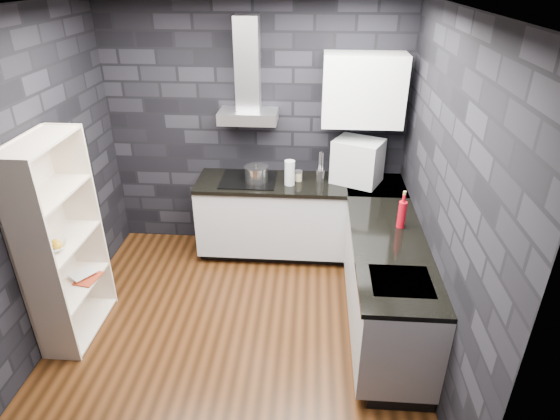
# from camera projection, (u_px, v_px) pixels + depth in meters

# --- Properties ---
(ground) EXTENTS (3.20, 3.20, 0.00)m
(ground) POSITION_uv_depth(u_px,v_px,m) (238.00, 329.00, 4.26)
(ground) COLOR #40220E
(ceiling) EXTENTS (3.20, 3.20, 0.00)m
(ceiling) POSITION_uv_depth(u_px,v_px,m) (221.00, 7.00, 3.00)
(ceiling) COLOR white
(wall_back) EXTENTS (3.20, 0.05, 2.70)m
(wall_back) POSITION_uv_depth(u_px,v_px,m) (256.00, 130.00, 5.07)
(wall_back) COLOR black
(wall_back) RESTS_ON ground
(wall_front) EXTENTS (3.20, 0.05, 2.70)m
(wall_front) POSITION_uv_depth(u_px,v_px,m) (173.00, 346.00, 2.20)
(wall_front) COLOR black
(wall_front) RESTS_ON ground
(wall_left) EXTENTS (0.05, 3.20, 2.70)m
(wall_left) POSITION_uv_depth(u_px,v_px,m) (30.00, 189.00, 3.74)
(wall_left) COLOR black
(wall_left) RESTS_ON ground
(wall_right) EXTENTS (0.05, 3.20, 2.70)m
(wall_right) POSITION_uv_depth(u_px,v_px,m) (444.00, 202.00, 3.53)
(wall_right) COLOR black
(wall_right) RESTS_ON ground
(toekick_back) EXTENTS (2.18, 0.50, 0.10)m
(toekick_back) POSITION_uv_depth(u_px,v_px,m) (299.00, 248.00, 5.39)
(toekick_back) COLOR black
(toekick_back) RESTS_ON ground
(toekick_right) EXTENTS (0.50, 1.78, 0.10)m
(toekick_right) POSITION_uv_depth(u_px,v_px,m) (386.00, 324.00, 4.24)
(toekick_right) COLOR black
(toekick_right) RESTS_ON ground
(counter_back_cab) EXTENTS (2.20, 0.60, 0.76)m
(counter_back_cab) POSITION_uv_depth(u_px,v_px,m) (299.00, 216.00, 5.15)
(counter_back_cab) COLOR #BBBBC0
(counter_back_cab) RESTS_ON ground
(counter_right_cab) EXTENTS (0.60, 1.80, 0.76)m
(counter_right_cab) POSITION_uv_depth(u_px,v_px,m) (386.00, 286.00, 4.04)
(counter_right_cab) COLOR #BBBBC0
(counter_right_cab) RESTS_ON ground
(counter_back_top) EXTENTS (2.20, 0.62, 0.04)m
(counter_back_top) POSITION_uv_depth(u_px,v_px,m) (300.00, 184.00, 4.96)
(counter_back_top) COLOR black
(counter_back_top) RESTS_ON counter_back_cab
(counter_right_top) EXTENTS (0.62, 1.80, 0.04)m
(counter_right_top) POSITION_uv_depth(u_px,v_px,m) (390.00, 246.00, 3.86)
(counter_right_top) COLOR black
(counter_right_top) RESTS_ON counter_right_cab
(counter_corner_top) EXTENTS (0.62, 0.62, 0.04)m
(counter_corner_top) POSITION_uv_depth(u_px,v_px,m) (376.00, 186.00, 4.91)
(counter_corner_top) COLOR black
(counter_corner_top) RESTS_ON counter_right_cab
(hood_body) EXTENTS (0.60, 0.34, 0.12)m
(hood_body) POSITION_uv_depth(u_px,v_px,m) (248.00, 116.00, 4.80)
(hood_body) COLOR silver
(hood_body) RESTS_ON wall_back
(hood_chimney) EXTENTS (0.24, 0.20, 0.90)m
(hood_chimney) POSITION_uv_depth(u_px,v_px,m) (248.00, 64.00, 4.63)
(hood_chimney) COLOR silver
(hood_chimney) RESTS_ON hood_body
(upper_cabinet) EXTENTS (0.80, 0.35, 0.70)m
(upper_cabinet) POSITION_uv_depth(u_px,v_px,m) (363.00, 90.00, 4.59)
(upper_cabinet) COLOR white
(upper_cabinet) RESTS_ON wall_back
(cooktop) EXTENTS (0.58, 0.50, 0.01)m
(cooktop) POSITION_uv_depth(u_px,v_px,m) (249.00, 180.00, 4.99)
(cooktop) COLOR black
(cooktop) RESTS_ON counter_back_top
(sink_rim) EXTENTS (0.44, 0.40, 0.01)m
(sink_rim) POSITION_uv_depth(u_px,v_px,m) (401.00, 281.00, 3.41)
(sink_rim) COLOR silver
(sink_rim) RESTS_ON counter_right_top
(pot) EXTENTS (0.31, 0.31, 0.14)m
(pot) POSITION_uv_depth(u_px,v_px,m) (256.00, 174.00, 4.93)
(pot) COLOR silver
(pot) RESTS_ON cooktop
(glass_vase) EXTENTS (0.12, 0.12, 0.26)m
(glass_vase) POSITION_uv_depth(u_px,v_px,m) (290.00, 173.00, 4.83)
(glass_vase) COLOR silver
(glass_vase) RESTS_ON counter_back_top
(storage_jar) EXTENTS (0.09, 0.09, 0.10)m
(storage_jar) POSITION_uv_depth(u_px,v_px,m) (298.00, 176.00, 4.96)
(storage_jar) COLOR tan
(storage_jar) RESTS_ON counter_back_top
(utensil_crock) EXTENTS (0.12, 0.12, 0.12)m
(utensil_crock) POSITION_uv_depth(u_px,v_px,m) (320.00, 175.00, 4.96)
(utensil_crock) COLOR silver
(utensil_crock) RESTS_ON counter_back_top
(appliance_garage) EXTENTS (0.58, 0.53, 0.47)m
(appliance_garage) POSITION_uv_depth(u_px,v_px,m) (358.00, 162.00, 4.86)
(appliance_garage) COLOR silver
(appliance_garage) RESTS_ON counter_back_top
(red_bottle) EXTENTS (0.08, 0.08, 0.24)m
(red_bottle) POSITION_uv_depth(u_px,v_px,m) (402.00, 215.00, 4.05)
(red_bottle) COLOR #A70917
(red_bottle) RESTS_ON counter_right_top
(bookshelf) EXTENTS (0.57, 0.87, 1.80)m
(bookshelf) POSITION_uv_depth(u_px,v_px,m) (62.00, 243.00, 3.86)
(bookshelf) COLOR beige
(bookshelf) RESTS_ON ground
(fruit_bowl) EXTENTS (0.26, 0.26, 0.05)m
(fruit_bowl) POSITION_uv_depth(u_px,v_px,m) (54.00, 247.00, 3.75)
(fruit_bowl) COLOR white
(fruit_bowl) RESTS_ON bookshelf
(book_red) EXTENTS (0.18, 0.05, 0.24)m
(book_red) POSITION_uv_depth(u_px,v_px,m) (77.00, 267.00, 4.12)
(book_red) COLOR maroon
(book_red) RESTS_ON bookshelf
(book_second) EXTENTS (0.14, 0.10, 0.21)m
(book_second) POSITION_uv_depth(u_px,v_px,m) (76.00, 262.00, 4.16)
(book_second) COLOR #B2B2B2
(book_second) RESTS_ON bookshelf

